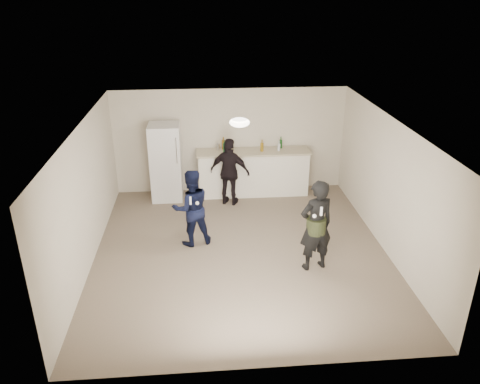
{
  "coord_description": "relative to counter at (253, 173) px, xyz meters",
  "views": [
    {
      "loc": [
        -0.68,
        -7.69,
        4.68
      ],
      "look_at": [
        0.0,
        0.2,
        1.15
      ],
      "focal_mm": 35.0,
      "sensor_mm": 36.0,
      "label": 1
    }
  ],
  "objects": [
    {
      "name": "remote_man",
      "position": [
        -1.45,
        -2.56,
        0.53
      ],
      "size": [
        0.04,
        0.04,
        0.15
      ],
      "primitive_type": "cube",
      "color": "white",
      "rests_on": "man"
    },
    {
      "name": "fridge",
      "position": [
        -2.05,
        -0.07,
        0.38
      ],
      "size": [
        0.7,
        0.7,
        1.8
      ],
      "primitive_type": "cube",
      "color": "white",
      "rests_on": "floor"
    },
    {
      "name": "man",
      "position": [
        -1.45,
        -2.28,
        0.24
      ],
      "size": [
        0.87,
        0.75,
        1.54
      ],
      "primitive_type": "imported",
      "rotation": [
        0.0,
        0.0,
        3.4
      ],
      "color": "#0E153C",
      "rests_on": "floor"
    },
    {
      "name": "nunchuk_woman",
      "position": [
        0.62,
        -3.56,
        0.62
      ],
      "size": [
        0.07,
        0.07,
        0.07
      ],
      "primitive_type": "sphere",
      "color": "white",
      "rests_on": "woman"
    },
    {
      "name": "camo_shorts",
      "position": [
        0.72,
        -3.34,
        0.32
      ],
      "size": [
        0.34,
        0.34,
        0.28
      ],
      "primitive_type": "cylinder",
      "color": "#303D1C",
      "rests_on": "woman"
    },
    {
      "name": "wall_back",
      "position": [
        -0.53,
        0.33,
        0.72
      ],
      "size": [
        6.0,
        0.0,
        6.0
      ],
      "primitive_type": "plane",
      "rotation": [
        1.57,
        0.0,
        0.0
      ],
      "color": "beige",
      "rests_on": "floor"
    },
    {
      "name": "remote_woman",
      "position": [
        0.72,
        -3.59,
        0.72
      ],
      "size": [
        0.04,
        0.04,
        0.15
      ],
      "primitive_type": "cube",
      "color": "white",
      "rests_on": "woman"
    },
    {
      "name": "counter",
      "position": [
        0.0,
        0.0,
        0.0
      ],
      "size": [
        2.6,
        0.56,
        1.05
      ],
      "primitive_type": "cube",
      "color": "white",
      "rests_on": "floor"
    },
    {
      "name": "bottle_cluster",
      "position": [
        -0.02,
        0.04,
        0.67
      ],
      "size": [
        1.44,
        0.33,
        0.24
      ],
      "color": "#154A23",
      "rests_on": "counter_top"
    },
    {
      "name": "counter_top",
      "position": [
        0.0,
        0.0,
        0.55
      ],
      "size": [
        2.68,
        0.64,
        0.04
      ],
      "primitive_type": "cube",
      "color": "beige",
      "rests_on": "counter"
    },
    {
      "name": "shaker",
      "position": [
        -0.83,
        0.15,
        0.65
      ],
      "size": [
        0.08,
        0.08,
        0.17
      ],
      "primitive_type": "cylinder",
      "color": "silver",
      "rests_on": "counter_top"
    },
    {
      "name": "fridge_handle",
      "position": [
        -1.77,
        -0.44,
        0.78
      ],
      "size": [
        0.02,
        0.02,
        0.6
      ],
      "primitive_type": "cylinder",
      "color": "silver",
      "rests_on": "fridge"
    },
    {
      "name": "wall_right",
      "position": [
        2.22,
        -2.67,
        0.72
      ],
      "size": [
        0.0,
        6.0,
        6.0
      ],
      "primitive_type": "plane",
      "rotation": [
        1.57,
        0.0,
        -1.57
      ],
      "color": "beige",
      "rests_on": "floor"
    },
    {
      "name": "wall_left",
      "position": [
        -3.28,
        -2.67,
        0.72
      ],
      "size": [
        0.0,
        6.0,
        6.0
      ],
      "primitive_type": "plane",
      "rotation": [
        1.57,
        0.0,
        1.57
      ],
      "color": "beige",
      "rests_on": "floor"
    },
    {
      "name": "floor",
      "position": [
        -0.53,
        -2.67,
        -0.53
      ],
      "size": [
        6.0,
        6.0,
        0.0
      ],
      "primitive_type": "plane",
      "color": "#6B5B4C",
      "rests_on": "ground"
    },
    {
      "name": "woman",
      "position": [
        0.72,
        -3.34,
        0.32
      ],
      "size": [
        0.7,
        0.55,
        1.69
      ],
      "primitive_type": "imported",
      "rotation": [
        0.0,
        0.0,
        3.4
      ],
      "color": "black",
      "rests_on": "floor"
    },
    {
      "name": "nunchuk_man",
      "position": [
        -1.33,
        -2.53,
        0.45
      ],
      "size": [
        0.07,
        0.07,
        0.07
      ],
      "primitive_type": "sphere",
      "color": "white",
      "rests_on": "man"
    },
    {
      "name": "spectator",
      "position": [
        -0.59,
        -0.53,
        0.26
      ],
      "size": [
        1.0,
        0.7,
        1.57
      ],
      "primitive_type": "imported",
      "rotation": [
        0.0,
        0.0,
        2.76
      ],
      "color": "black",
      "rests_on": "floor"
    },
    {
      "name": "ceiling",
      "position": [
        -0.53,
        -2.67,
        1.98
      ],
      "size": [
        6.0,
        6.0,
        0.0
      ],
      "primitive_type": "plane",
      "rotation": [
        3.14,
        0.0,
        0.0
      ],
      "color": "silver",
      "rests_on": "wall_back"
    },
    {
      "name": "ceiling_dome",
      "position": [
        -0.53,
        -2.37,
        1.93
      ],
      "size": [
        0.36,
        0.36,
        0.16
      ],
      "primitive_type": "ellipsoid",
      "color": "white",
      "rests_on": "ceiling"
    },
    {
      "name": "wall_front",
      "position": [
        -0.53,
        -5.67,
        0.72
      ],
      "size": [
        6.0,
        0.0,
        6.0
      ],
      "primitive_type": "plane",
      "rotation": [
        -1.57,
        0.0,
        0.0
      ],
      "color": "beige",
      "rests_on": "floor"
    }
  ]
}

